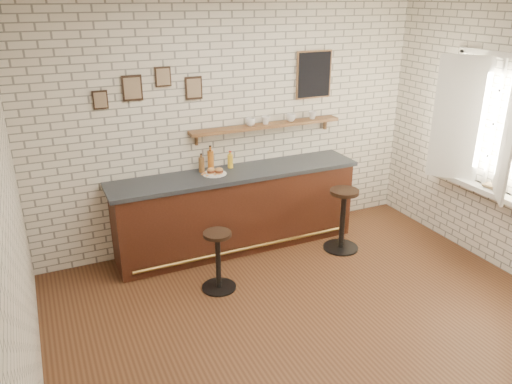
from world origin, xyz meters
TOP-DOWN VIEW (x-y plane):
  - ground at (0.00, 0.00)m, footprint 5.00×5.00m
  - bar_counter at (-0.10, 1.70)m, footprint 3.10×0.65m
  - sandwich_plate at (-0.37, 1.72)m, footprint 0.28×0.28m
  - ciabatta_sandwich at (-0.36, 1.72)m, footprint 0.20×0.14m
  - potato_chips at (-0.40, 1.72)m, footprint 0.25×0.17m
  - bitters_bottle_brown at (-0.48, 1.87)m, footprint 0.07×0.07m
  - bitters_bottle_white at (-0.37, 1.87)m, footprint 0.07×0.07m
  - bitters_bottle_amber at (-0.36, 1.87)m, footprint 0.08×0.08m
  - condiment_bottle_yellow at (-0.11, 1.87)m, footprint 0.07×0.07m
  - bar_stool_left at (-0.66, 0.88)m, footprint 0.39×0.39m
  - bar_stool_right at (1.07, 1.09)m, footprint 0.44×0.44m
  - wall_shelf at (0.40, 1.90)m, footprint 2.00×0.18m
  - shelf_cup_a at (0.18, 1.90)m, footprint 0.15×0.15m
  - shelf_cup_b at (0.38, 1.90)m, footprint 0.15×0.15m
  - shelf_cup_c at (0.74, 1.90)m, footprint 0.16×0.16m
  - shelf_cup_d at (1.06, 1.90)m, footprint 0.15×0.15m
  - back_wall_decor at (0.23, 1.98)m, footprint 2.96×0.02m
  - window_sill at (2.40, 0.30)m, footprint 0.20×1.35m
  - casement_window at (2.36, 0.30)m, footprint 0.40×1.30m
  - book_lower at (2.38, 0.15)m, footprint 0.16×0.21m
  - book_upper at (2.38, 0.13)m, footprint 0.18×0.24m

SIDE VIEW (x-z plane):
  - ground at x=0.00m, z-range 0.00..0.00m
  - bar_stool_left at x=-0.66m, z-range 0.02..0.70m
  - bar_stool_right at x=1.07m, z-range 0.03..0.82m
  - bar_counter at x=-0.10m, z-range 0.00..1.01m
  - window_sill at x=2.40m, z-range 0.87..0.93m
  - book_lower at x=2.38m, z-range 0.93..0.95m
  - book_upper at x=2.38m, z-range 0.95..0.97m
  - sandwich_plate at x=-0.37m, z-range 1.01..1.02m
  - potato_chips at x=-0.40m, z-range 1.02..1.03m
  - ciabatta_sandwich at x=-0.36m, z-range 1.02..1.09m
  - condiment_bottle_yellow at x=-0.11m, z-range 0.99..1.21m
  - bitters_bottle_brown at x=-0.48m, z-range 0.99..1.22m
  - bitters_bottle_white at x=-0.37m, z-range 0.99..1.24m
  - bitters_bottle_amber at x=-0.36m, z-range 0.98..1.30m
  - wall_shelf at x=0.40m, z-range 1.39..1.57m
  - shelf_cup_c at x=0.74m, z-range 1.50..1.59m
  - shelf_cup_a at x=0.18m, z-range 1.50..1.60m
  - shelf_cup_d at x=1.06m, z-range 1.50..1.60m
  - shelf_cup_b at x=0.38m, z-range 1.50..1.60m
  - casement_window at x=2.36m, z-range 0.87..2.43m
  - back_wall_decor at x=0.23m, z-range 1.77..2.33m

